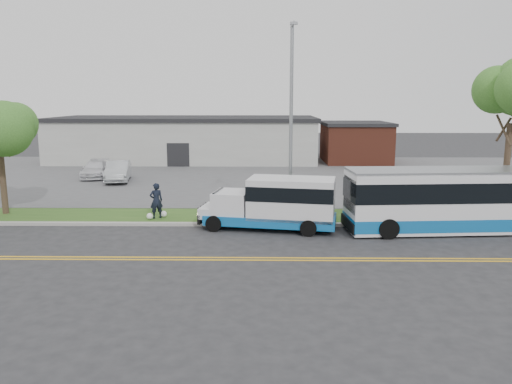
{
  "coord_description": "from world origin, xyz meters",
  "views": [
    {
      "loc": [
        1.61,
        -22.33,
        6.03
      ],
      "look_at": [
        1.27,
        1.48,
        1.6
      ],
      "focal_mm": 35.0,
      "sensor_mm": 36.0,
      "label": 1
    }
  ],
  "objects_px": {
    "streetlight_near": "(291,116)",
    "transit_bus": "(460,200)",
    "parked_car_b": "(96,169)",
    "parked_car_a": "(118,171)",
    "shuttle_bus": "(278,202)",
    "pedestrian": "(156,201)"
  },
  "relations": [
    {
      "from": "pedestrian",
      "to": "parked_car_a",
      "type": "xyz_separation_m",
      "value": [
        -5.27,
        11.57,
        -0.16
      ]
    },
    {
      "from": "parked_car_b",
      "to": "parked_car_a",
      "type": "bearing_deg",
      "value": -46.13
    },
    {
      "from": "streetlight_near",
      "to": "parked_car_b",
      "type": "distance_m",
      "value": 19.75
    },
    {
      "from": "parked_car_a",
      "to": "parked_car_b",
      "type": "bearing_deg",
      "value": 131.71
    },
    {
      "from": "pedestrian",
      "to": "parked_car_b",
      "type": "bearing_deg",
      "value": -86.68
    },
    {
      "from": "streetlight_near",
      "to": "parked_car_a",
      "type": "relative_size",
      "value": 2.1
    },
    {
      "from": "transit_bus",
      "to": "parked_car_b",
      "type": "height_order",
      "value": "transit_bus"
    },
    {
      "from": "shuttle_bus",
      "to": "transit_bus",
      "type": "xyz_separation_m",
      "value": [
        8.39,
        -0.2,
        0.16
      ]
    },
    {
      "from": "streetlight_near",
      "to": "transit_bus",
      "type": "xyz_separation_m",
      "value": [
        7.7,
        -2.43,
        -3.76
      ]
    },
    {
      "from": "shuttle_bus",
      "to": "pedestrian",
      "type": "xyz_separation_m",
      "value": [
        -6.09,
        1.72,
        -0.31
      ]
    },
    {
      "from": "streetlight_near",
      "to": "parked_car_b",
      "type": "relative_size",
      "value": 2.2
    },
    {
      "from": "streetlight_near",
      "to": "shuttle_bus",
      "type": "bearing_deg",
      "value": -107.06
    },
    {
      "from": "transit_bus",
      "to": "pedestrian",
      "type": "height_order",
      "value": "transit_bus"
    },
    {
      "from": "shuttle_bus",
      "to": "parked_car_a",
      "type": "height_order",
      "value": "shuttle_bus"
    },
    {
      "from": "parked_car_b",
      "to": "streetlight_near",
      "type": "bearing_deg",
      "value": -49.92
    },
    {
      "from": "shuttle_bus",
      "to": "transit_bus",
      "type": "distance_m",
      "value": 8.39
    },
    {
      "from": "parked_car_a",
      "to": "parked_car_b",
      "type": "relative_size",
      "value": 1.05
    },
    {
      "from": "pedestrian",
      "to": "shuttle_bus",
      "type": "bearing_deg",
      "value": 138.05
    },
    {
      "from": "shuttle_bus",
      "to": "transit_bus",
      "type": "relative_size",
      "value": 0.62
    },
    {
      "from": "pedestrian",
      "to": "parked_car_a",
      "type": "height_order",
      "value": "pedestrian"
    },
    {
      "from": "parked_car_b",
      "to": "shuttle_bus",
      "type": "bearing_deg",
      "value": -55.92
    },
    {
      "from": "shuttle_bus",
      "to": "pedestrian",
      "type": "distance_m",
      "value": 6.33
    }
  ]
}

